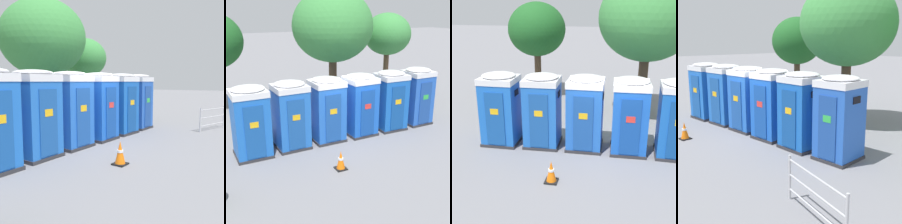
{
  "view_description": "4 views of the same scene",
  "coord_description": "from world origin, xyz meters",
  "views": [
    {
      "loc": [
        -7.01,
        -6.28,
        2.2
      ],
      "look_at": [
        1.62,
        -0.16,
        0.97
      ],
      "focal_mm": 42.0,
      "sensor_mm": 36.0,
      "label": 1
    },
    {
      "loc": [
        -5.53,
        -10.63,
        4.98
      ],
      "look_at": [
        -0.28,
        -0.17,
        1.1
      ],
      "focal_mm": 50.0,
      "sensor_mm": 36.0,
      "label": 2
    },
    {
      "loc": [
        0.41,
        -9.98,
        4.73
      ],
      "look_at": [
        -1.45,
        -0.18,
        1.26
      ],
      "focal_mm": 50.0,
      "sensor_mm": 36.0,
      "label": 3
    },
    {
      "loc": [
        9.04,
        -7.39,
        3.49
      ],
      "look_at": [
        1.65,
        -0.16,
        1.13
      ],
      "focal_mm": 50.0,
      "sensor_mm": 36.0,
      "label": 4
    }
  ],
  "objects": [
    {
      "name": "ground_plane",
      "position": [
        0.0,
        0.0,
        0.0
      ],
      "size": [
        120.0,
        120.0,
        0.0
      ],
      "primitive_type": "plane",
      "color": "slate"
    },
    {
      "name": "portapotty_5",
      "position": [
        3.7,
        -0.13,
        1.28
      ],
      "size": [
        1.2,
        1.22,
        2.54
      ],
      "color": "#2D2D33",
      "rests_on": "ground"
    },
    {
      "name": "traffic_cone",
      "position": [
        -1.37,
        -2.55,
        0.31
      ],
      "size": [
        0.36,
        0.36,
        0.64
      ],
      "color": "black",
      "rests_on": "ground"
    },
    {
      "name": "portapotty_0",
      "position": [
        -3.69,
        -0.24,
        1.28
      ],
      "size": [
        1.25,
        1.21,
        2.54
      ],
      "color": "#2D2D33",
      "rests_on": "ground"
    },
    {
      "name": "portapotty_2",
      "position": [
        -0.74,
        -0.13,
        1.28
      ],
      "size": [
        1.22,
        1.21,
        2.54
      ],
      "color": "#2D2D33",
      "rests_on": "ground"
    },
    {
      "name": "portapotty_4",
      "position": [
        2.22,
        -0.18,
        1.28
      ],
      "size": [
        1.23,
        1.23,
        2.54
      ],
      "color": "#2D2D33",
      "rests_on": "ground"
    },
    {
      "name": "portapotty_1",
      "position": [
        -2.22,
        -0.16,
        1.28
      ],
      "size": [
        1.24,
        1.23,
        2.54
      ],
      "color": "#2D2D33",
      "rests_on": "ground"
    },
    {
      "name": "portapotty_3",
      "position": [
        0.74,
        -0.16,
        1.28
      ],
      "size": [
        1.2,
        1.22,
        2.54
      ],
      "color": "#2D2D33",
      "rests_on": "ground"
    },
    {
      "name": "street_tree_0",
      "position": [
        5.19,
        4.43,
        3.58
      ],
      "size": [
        2.67,
        2.67,
        4.79
      ],
      "color": "brown",
      "rests_on": "ground"
    },
    {
      "name": "street_tree_1",
      "position": [
        1.28,
        3.51,
        4.18
      ],
      "size": [
        3.95,
        3.95,
        5.96
      ],
      "color": "#4C3826",
      "rests_on": "ground"
    }
  ]
}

